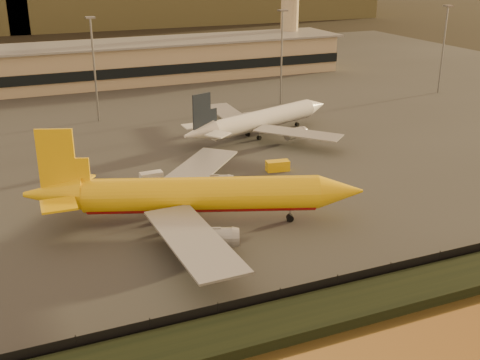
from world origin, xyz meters
The scene contains 11 objects.
ground centered at (0.00, 0.00, 0.00)m, with size 900.00×900.00×0.00m, color black.
embankment centered at (0.00, -17.00, 0.70)m, with size 320.00×7.00×1.40m, color black.
tarmac centered at (0.00, 95.00, 0.10)m, with size 320.00×220.00×0.20m, color #2D2D2D.
perimeter_fence centered at (0.00, -13.00, 1.30)m, with size 300.00×0.05×2.20m, color black.
terminal_building centered at (-14.52, 125.55, 6.25)m, with size 202.00×25.00×12.60m.
control_tower centered at (70.00, 131.00, 21.66)m, with size 11.20×11.20×35.50m.
apron_light_masts centered at (15.00, 75.00, 15.70)m, with size 152.20×12.20×25.40m.
dhl_cargo_jet centered at (-7.50, 13.05, 4.87)m, with size 50.67×48.08×15.64m.
white_narrowbody_jet centered at (21.83, 52.06, 3.95)m, with size 42.50×40.33×12.55m.
gse_vehicle_yellow centered at (14.94, 29.59, 1.20)m, with size 4.47×2.01×2.01m, color #EEB50C.
gse_vehicle_white centered at (-9.16, 33.41, 1.13)m, with size 4.14×1.86×1.86m, color silver.
Camera 1 is at (-34.94, -68.40, 40.25)m, focal length 45.00 mm.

